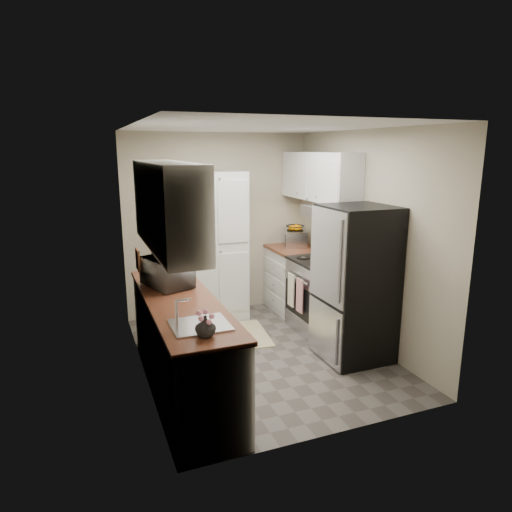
{
  "coord_description": "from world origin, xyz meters",
  "views": [
    {
      "loc": [
        -1.81,
        -4.45,
        2.28
      ],
      "look_at": [
        -0.01,
        0.15,
        1.12
      ],
      "focal_mm": 32.0,
      "sensor_mm": 36.0,
      "label": 1
    }
  ],
  "objects_px": {
    "pantry_cabinet": "(211,247)",
    "microwave": "(168,272)",
    "refrigerator": "(356,284)",
    "electric_range": "(321,294)",
    "toaster_oven": "(295,238)",
    "wine_bottle": "(155,259)"
  },
  "relations": [
    {
      "from": "pantry_cabinet",
      "to": "microwave",
      "type": "xyz_separation_m",
      "value": [
        -0.82,
        -1.31,
        0.07
      ]
    },
    {
      "from": "refrigerator",
      "to": "electric_range",
      "type": "bearing_deg",
      "value": 87.52
    },
    {
      "from": "electric_range",
      "to": "microwave",
      "type": "distance_m",
      "value": 2.11
    },
    {
      "from": "pantry_cabinet",
      "to": "electric_range",
      "type": "relative_size",
      "value": 1.77
    },
    {
      "from": "microwave",
      "to": "toaster_oven",
      "type": "height_order",
      "value": "microwave"
    },
    {
      "from": "microwave",
      "to": "electric_range",
      "type": "bearing_deg",
      "value": -98.52
    },
    {
      "from": "toaster_oven",
      "to": "wine_bottle",
      "type": "bearing_deg",
      "value": -137.42
    },
    {
      "from": "refrigerator",
      "to": "toaster_oven",
      "type": "height_order",
      "value": "refrigerator"
    },
    {
      "from": "microwave",
      "to": "pantry_cabinet",
      "type": "bearing_deg",
      "value": -51.45
    },
    {
      "from": "pantry_cabinet",
      "to": "microwave",
      "type": "relative_size",
      "value": 3.78
    },
    {
      "from": "electric_range",
      "to": "refrigerator",
      "type": "height_order",
      "value": "refrigerator"
    },
    {
      "from": "microwave",
      "to": "toaster_oven",
      "type": "xyz_separation_m",
      "value": [
        2.07,
        1.29,
        -0.03
      ]
    },
    {
      "from": "electric_range",
      "to": "microwave",
      "type": "relative_size",
      "value": 2.13
    },
    {
      "from": "pantry_cabinet",
      "to": "wine_bottle",
      "type": "height_order",
      "value": "pantry_cabinet"
    },
    {
      "from": "wine_bottle",
      "to": "toaster_oven",
      "type": "bearing_deg",
      "value": 19.79
    },
    {
      "from": "wine_bottle",
      "to": "refrigerator",
      "type": "bearing_deg",
      "value": -25.63
    },
    {
      "from": "refrigerator",
      "to": "microwave",
      "type": "xyz_separation_m",
      "value": [
        -1.96,
        0.42,
        0.22
      ]
    },
    {
      "from": "electric_range",
      "to": "microwave",
      "type": "height_order",
      "value": "microwave"
    },
    {
      "from": "microwave",
      "to": "toaster_oven",
      "type": "distance_m",
      "value": 2.44
    },
    {
      "from": "pantry_cabinet",
      "to": "toaster_oven",
      "type": "xyz_separation_m",
      "value": [
        1.25,
        -0.01,
        0.04
      ]
    },
    {
      "from": "refrigerator",
      "to": "microwave",
      "type": "bearing_deg",
      "value": 167.91
    },
    {
      "from": "wine_bottle",
      "to": "toaster_oven",
      "type": "height_order",
      "value": "wine_bottle"
    }
  ]
}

